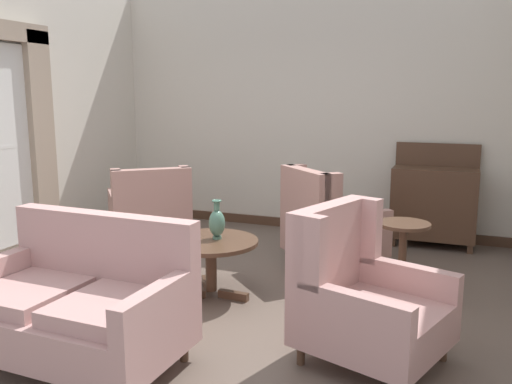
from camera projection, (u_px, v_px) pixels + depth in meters
ground at (193, 318)px, 4.32m from camera, size 8.87×8.87×0.00m
wall_back at (306, 108)px, 6.94m from camera, size 5.37×0.08×3.18m
wall_left at (17, 111)px, 5.83m from camera, size 0.08×4.44×3.18m
baseboard_back at (303, 224)px, 7.16m from camera, size 5.21×0.03×0.12m
coffee_table at (211, 251)px, 4.73m from camera, size 0.84×0.84×0.51m
porcelain_vase at (217, 222)px, 4.72m from camera, size 0.14×0.14×0.35m
settee at (78, 305)px, 3.55m from camera, size 1.48×0.89×0.96m
armchair_far_left at (150, 215)px, 6.09m from camera, size 1.23×1.23×0.99m
armchair_back_corner at (362, 298)px, 3.60m from camera, size 1.08×1.06×1.04m
armchair_foreground_right at (327, 226)px, 5.54m from camera, size 1.17×1.17×1.04m
side_table at (402, 253)px, 4.70m from camera, size 0.45×0.45×0.68m
sideboard at (434, 202)px, 6.27m from camera, size 0.95×0.43×1.20m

